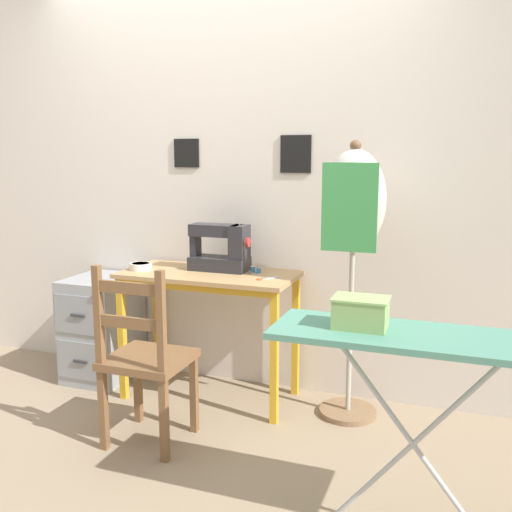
{
  "coord_description": "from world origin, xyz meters",
  "views": [
    {
      "loc": [
        1.38,
        -2.73,
        1.45
      ],
      "look_at": [
        0.3,
        0.22,
        0.89
      ],
      "focal_mm": 40.0,
      "sensor_mm": 36.0,
      "label": 1
    }
  ],
  "objects_px": {
    "filing_cabinet": "(102,328)",
    "thread_spool_mid_table": "(259,270)",
    "thread_spool_near_machine": "(253,269)",
    "dress_form": "(353,216)",
    "storage_box": "(361,312)",
    "ironing_board": "(418,347)",
    "fabric_bowl": "(141,266)",
    "sewing_machine": "(222,249)",
    "wooden_chair": "(145,360)",
    "scissors": "(265,279)"
  },
  "relations": [
    {
      "from": "thread_spool_mid_table",
      "to": "ironing_board",
      "type": "bearing_deg",
      "value": -46.45
    },
    {
      "from": "storage_box",
      "to": "sewing_machine",
      "type": "bearing_deg",
      "value": 134.06
    },
    {
      "from": "scissors",
      "to": "filing_cabinet",
      "type": "relative_size",
      "value": 0.19
    },
    {
      "from": "scissors",
      "to": "storage_box",
      "type": "height_order",
      "value": "storage_box"
    },
    {
      "from": "storage_box",
      "to": "ironing_board",
      "type": "bearing_deg",
      "value": -1.99
    },
    {
      "from": "storage_box",
      "to": "thread_spool_near_machine",
      "type": "bearing_deg",
      "value": 128.09
    },
    {
      "from": "storage_box",
      "to": "scissors",
      "type": "bearing_deg",
      "value": 127.5
    },
    {
      "from": "filing_cabinet",
      "to": "storage_box",
      "type": "xyz_separation_m",
      "value": [
        1.84,
        -0.99,
        0.54
      ]
    },
    {
      "from": "thread_spool_mid_table",
      "to": "filing_cabinet",
      "type": "height_order",
      "value": "thread_spool_mid_table"
    },
    {
      "from": "filing_cabinet",
      "to": "thread_spool_mid_table",
      "type": "bearing_deg",
      "value": 1.61
    },
    {
      "from": "scissors",
      "to": "sewing_machine",
      "type": "bearing_deg",
      "value": 155.6
    },
    {
      "from": "scissors",
      "to": "thread_spool_near_machine",
      "type": "relative_size",
      "value": 2.99
    },
    {
      "from": "thread_spool_mid_table",
      "to": "wooden_chair",
      "type": "height_order",
      "value": "wooden_chair"
    },
    {
      "from": "sewing_machine",
      "to": "filing_cabinet",
      "type": "distance_m",
      "value": 1.01
    },
    {
      "from": "thread_spool_near_machine",
      "to": "ironing_board",
      "type": "distance_m",
      "value": 1.44
    },
    {
      "from": "thread_spool_near_machine",
      "to": "wooden_chair",
      "type": "distance_m",
      "value": 0.84
    },
    {
      "from": "thread_spool_mid_table",
      "to": "dress_form",
      "type": "xyz_separation_m",
      "value": [
        0.55,
        -0.03,
        0.34
      ]
    },
    {
      "from": "thread_spool_near_machine",
      "to": "thread_spool_mid_table",
      "type": "relative_size",
      "value": 1.13
    },
    {
      "from": "sewing_machine",
      "to": "thread_spool_near_machine",
      "type": "height_order",
      "value": "sewing_machine"
    },
    {
      "from": "sewing_machine",
      "to": "thread_spool_near_machine",
      "type": "distance_m",
      "value": 0.22
    },
    {
      "from": "scissors",
      "to": "ironing_board",
      "type": "xyz_separation_m",
      "value": [
        0.89,
        -0.89,
        0.0
      ]
    },
    {
      "from": "thread_spool_near_machine",
      "to": "sewing_machine",
      "type": "bearing_deg",
      "value": 177.31
    },
    {
      "from": "fabric_bowl",
      "to": "dress_form",
      "type": "relative_size",
      "value": 0.09
    },
    {
      "from": "scissors",
      "to": "filing_cabinet",
      "type": "bearing_deg",
      "value": 175.07
    },
    {
      "from": "thread_spool_near_machine",
      "to": "thread_spool_mid_table",
      "type": "distance_m",
      "value": 0.04
    },
    {
      "from": "sewing_machine",
      "to": "storage_box",
      "type": "bearing_deg",
      "value": -45.94
    },
    {
      "from": "thread_spool_mid_table",
      "to": "ironing_board",
      "type": "distance_m",
      "value": 1.41
    },
    {
      "from": "sewing_machine",
      "to": "fabric_bowl",
      "type": "height_order",
      "value": "sewing_machine"
    },
    {
      "from": "scissors",
      "to": "thread_spool_mid_table",
      "type": "height_order",
      "value": "thread_spool_mid_table"
    },
    {
      "from": "thread_spool_mid_table",
      "to": "dress_form",
      "type": "distance_m",
      "value": 0.65
    },
    {
      "from": "dress_form",
      "to": "ironing_board",
      "type": "height_order",
      "value": "dress_form"
    },
    {
      "from": "dress_form",
      "to": "storage_box",
      "type": "relative_size",
      "value": 7.54
    },
    {
      "from": "sewing_machine",
      "to": "wooden_chair",
      "type": "xyz_separation_m",
      "value": [
        -0.11,
        -0.71,
        -0.46
      ]
    },
    {
      "from": "sewing_machine",
      "to": "ironing_board",
      "type": "xyz_separation_m",
      "value": [
        1.21,
        -1.04,
        -0.12
      ]
    },
    {
      "from": "ironing_board",
      "to": "storage_box",
      "type": "xyz_separation_m",
      "value": [
        -0.21,
        0.01,
        0.1
      ]
    },
    {
      "from": "sewing_machine",
      "to": "thread_spool_near_machine",
      "type": "xyz_separation_m",
      "value": [
        0.2,
        -0.01,
        -0.11
      ]
    },
    {
      "from": "ironing_board",
      "to": "scissors",
      "type": "bearing_deg",
      "value": 134.88
    },
    {
      "from": "thread_spool_near_machine",
      "to": "dress_form",
      "type": "height_order",
      "value": "dress_form"
    },
    {
      "from": "thread_spool_mid_table",
      "to": "storage_box",
      "type": "height_order",
      "value": "storage_box"
    },
    {
      "from": "thread_spool_mid_table",
      "to": "ironing_board",
      "type": "relative_size",
      "value": 0.04
    },
    {
      "from": "fabric_bowl",
      "to": "storage_box",
      "type": "height_order",
      "value": "storage_box"
    },
    {
      "from": "sewing_machine",
      "to": "wooden_chair",
      "type": "relative_size",
      "value": 0.39
    },
    {
      "from": "filing_cabinet",
      "to": "storage_box",
      "type": "distance_m",
      "value": 2.15
    },
    {
      "from": "fabric_bowl",
      "to": "ironing_board",
      "type": "bearing_deg",
      "value": -27.89
    },
    {
      "from": "sewing_machine",
      "to": "filing_cabinet",
      "type": "relative_size",
      "value": 0.54
    },
    {
      "from": "thread_spool_near_machine",
      "to": "thread_spool_mid_table",
      "type": "bearing_deg",
      "value": -6.68
    },
    {
      "from": "thread_spool_mid_table",
      "to": "storage_box",
      "type": "xyz_separation_m",
      "value": [
        0.76,
        -1.02,
        0.09
      ]
    },
    {
      "from": "fabric_bowl",
      "to": "filing_cabinet",
      "type": "relative_size",
      "value": 0.2
    },
    {
      "from": "thread_spool_mid_table",
      "to": "dress_form",
      "type": "relative_size",
      "value": 0.02
    },
    {
      "from": "sewing_machine",
      "to": "ironing_board",
      "type": "height_order",
      "value": "sewing_machine"
    }
  ]
}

